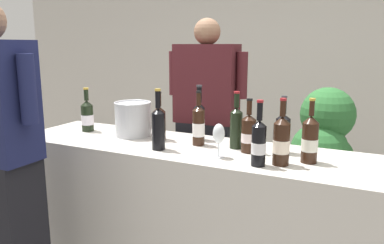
# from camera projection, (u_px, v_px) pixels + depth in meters

# --- Properties ---
(wall_back) EXTENTS (8.00, 0.10, 2.80)m
(wall_back) POSITION_uv_depth(u_px,v_px,m) (285.00, 53.00, 4.49)
(wall_back) COLOR beige
(wall_back) RESTS_ON ground_plane
(counter) EXTENTS (2.24, 0.61, 0.90)m
(counter) POSITION_uv_depth(u_px,v_px,m) (185.00, 215.00, 2.39)
(counter) COLOR beige
(counter) RESTS_ON ground_plane
(wine_bottle_0) EXTENTS (0.07, 0.07, 0.33)m
(wine_bottle_0) POSITION_uv_depth(u_px,v_px,m) (259.00, 142.00, 1.90)
(wine_bottle_0) COLOR black
(wine_bottle_0) RESTS_ON counter
(wine_bottle_1) EXTENTS (0.08, 0.08, 0.34)m
(wine_bottle_1) POSITION_uv_depth(u_px,v_px,m) (281.00, 141.00, 1.92)
(wine_bottle_1) COLOR black
(wine_bottle_1) RESTS_ON counter
(wine_bottle_2) EXTENTS (0.08, 0.08, 0.32)m
(wine_bottle_2) POSITION_uv_depth(u_px,v_px,m) (283.00, 133.00, 2.13)
(wine_bottle_2) COLOR black
(wine_bottle_2) RESTS_ON counter
(wine_bottle_3) EXTENTS (0.08, 0.08, 0.35)m
(wine_bottle_3) POSITION_uv_depth(u_px,v_px,m) (158.00, 127.00, 2.20)
(wine_bottle_3) COLOR black
(wine_bottle_3) RESTS_ON counter
(wine_bottle_4) EXTENTS (0.08, 0.08, 0.33)m
(wine_bottle_4) POSITION_uv_depth(u_px,v_px,m) (310.00, 140.00, 1.95)
(wine_bottle_4) COLOR black
(wine_bottle_4) RESTS_ON counter
(wine_bottle_5) EXTENTS (0.08, 0.08, 0.31)m
(wine_bottle_5) POSITION_uv_depth(u_px,v_px,m) (159.00, 122.00, 2.43)
(wine_bottle_5) COLOR black
(wine_bottle_5) RESTS_ON counter
(wine_bottle_6) EXTENTS (0.08, 0.08, 0.33)m
(wine_bottle_6) POSITION_uv_depth(u_px,v_px,m) (199.00, 126.00, 2.30)
(wine_bottle_6) COLOR black
(wine_bottle_6) RESTS_ON counter
(wine_bottle_7) EXTENTS (0.07, 0.07, 0.35)m
(wine_bottle_7) POSITION_uv_depth(u_px,v_px,m) (199.00, 121.00, 2.42)
(wine_bottle_7) COLOR black
(wine_bottle_7) RESTS_ON counter
(wine_bottle_8) EXTENTS (0.07, 0.07, 0.34)m
(wine_bottle_8) POSITION_uv_depth(u_px,v_px,m) (236.00, 126.00, 2.23)
(wine_bottle_8) COLOR black
(wine_bottle_8) RESTS_ON counter
(wine_bottle_9) EXTENTS (0.09, 0.09, 0.31)m
(wine_bottle_9) POSITION_uv_depth(u_px,v_px,m) (87.00, 116.00, 2.68)
(wine_bottle_9) COLOR black
(wine_bottle_9) RESTS_ON counter
(wine_bottle_10) EXTENTS (0.08, 0.08, 0.31)m
(wine_bottle_10) POSITION_uv_depth(u_px,v_px,m) (249.00, 133.00, 2.15)
(wine_bottle_10) COLOR black
(wine_bottle_10) RESTS_ON counter
(wine_glass) EXTENTS (0.07, 0.07, 0.19)m
(wine_glass) POSITION_uv_depth(u_px,v_px,m) (219.00, 135.00, 2.04)
(wine_glass) COLOR silver
(wine_glass) RESTS_ON counter
(ice_bucket) EXTENTS (0.25, 0.25, 0.23)m
(ice_bucket) POSITION_uv_depth(u_px,v_px,m) (133.00, 119.00, 2.54)
(ice_bucket) COLOR silver
(ice_bucket) RESTS_ON counter
(person_server) EXTENTS (0.61, 0.26, 1.69)m
(person_server) POSITION_uv_depth(u_px,v_px,m) (206.00, 136.00, 2.88)
(person_server) COLOR black
(person_server) RESTS_ON ground_plane
(person_guest) EXTENTS (0.60, 0.24, 1.72)m
(person_guest) POSITION_uv_depth(u_px,v_px,m) (0.00, 171.00, 2.03)
(person_guest) COLOR black
(person_guest) RESTS_ON ground_plane
(potted_shrub) EXTENTS (0.50, 0.56, 1.16)m
(potted_shrub) POSITION_uv_depth(u_px,v_px,m) (325.00, 149.00, 3.14)
(potted_shrub) COLOR brown
(potted_shrub) RESTS_ON ground_plane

